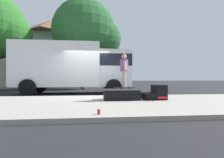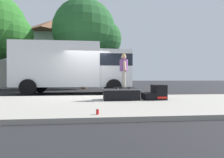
% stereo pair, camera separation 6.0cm
% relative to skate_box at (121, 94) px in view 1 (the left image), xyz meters
% --- Properties ---
extents(ground_plane, '(140.00, 140.00, 0.00)m').
position_rel_skate_box_xyz_m(ground_plane, '(-1.39, 2.40, -0.34)').
color(ground_plane, black).
extents(sidewalk_slab, '(50.00, 5.00, 0.12)m').
position_rel_skate_box_xyz_m(sidewalk_slab, '(-1.39, -0.60, -0.28)').
color(sidewalk_slab, gray).
rests_on(sidewalk_slab, ground).
extents(skate_box, '(1.34, 0.80, 0.42)m').
position_rel_skate_box_xyz_m(skate_box, '(0.00, 0.00, 0.00)').
color(skate_box, black).
rests_on(skate_box, sidewalk_slab).
extents(kicker_ramp, '(0.83, 0.77, 0.57)m').
position_rel_skate_box_xyz_m(kicker_ramp, '(1.36, -0.00, 0.01)').
color(kicker_ramp, black).
rests_on(kicker_ramp, sidewalk_slab).
extents(skateboard, '(0.80, 0.32, 0.07)m').
position_rel_skate_box_xyz_m(skateboard, '(0.10, -0.05, 0.25)').
color(skateboard, black).
rests_on(skateboard, skate_box).
extents(skater_kid, '(0.31, 0.66, 1.28)m').
position_rel_skate_box_xyz_m(skater_kid, '(0.10, -0.05, 1.01)').
color(skater_kid, '#B7AD99').
rests_on(skater_kid, skateboard).
extents(soda_can, '(0.07, 0.07, 0.13)m').
position_rel_skate_box_xyz_m(soda_can, '(-0.96, -2.77, -0.16)').
color(soda_can, red).
rests_on(soda_can, sidewalk_slab).
extents(box_truck, '(6.91, 2.63, 3.05)m').
position_rel_skate_box_xyz_m(box_truck, '(-2.21, 4.60, 1.36)').
color(box_truck, white).
rests_on(box_truck, ground).
extents(street_tree_neighbour, '(6.14, 5.58, 8.00)m').
position_rel_skate_box_xyz_m(street_tree_neighbour, '(-1.52, 9.58, 4.70)').
color(street_tree_neighbour, brown).
rests_on(street_tree_neighbour, ground).
extents(house_behind, '(9.54, 8.23, 8.40)m').
position_rel_skate_box_xyz_m(house_behind, '(-6.12, 16.86, 3.90)').
color(house_behind, silver).
rests_on(house_behind, ground).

